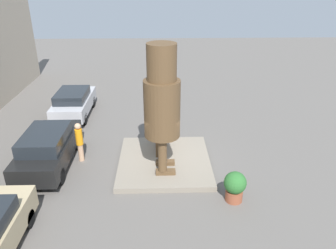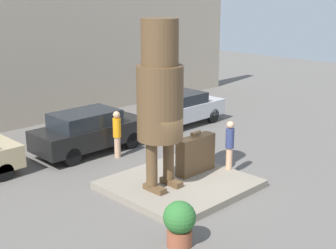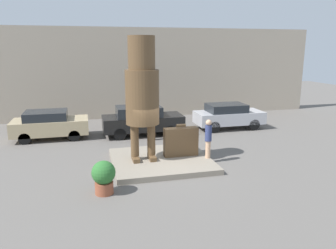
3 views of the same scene
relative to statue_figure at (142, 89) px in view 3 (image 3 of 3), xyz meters
The scene contains 11 objects.
ground_plane 3.33m from the statue_figure, ahead, with size 60.00×60.00×0.00m, color #605B56.
pedestal 3.22m from the statue_figure, ahead, with size 4.20×3.93×0.23m.
building_backdrop 10.16m from the statue_figure, 85.70° to the left, with size 28.00×0.60×6.30m.
statue_figure is the anchor object (origin of this frame).
giant_suitcase 2.93m from the statue_figure, ahead, with size 1.51×0.42×1.44m.
tourist 3.50m from the statue_figure, 10.82° to the right, with size 0.29×0.29×1.71m.
parked_car_tan 7.21m from the statue_figure, 129.07° to the left, with size 4.02×1.88×1.55m.
parked_car_black 5.44m from the statue_figure, 80.93° to the left, with size 4.56×1.82×1.67m.
parked_car_silver 8.36m from the statue_figure, 38.99° to the left, with size 4.17×1.79×1.55m.
planter_pot 4.10m from the statue_figure, 125.07° to the right, with size 0.82×0.82×1.18m.
worker_hivis 4.39m from the statue_figure, 72.08° to the left, with size 0.31×0.31×1.81m.
Camera 3 is at (-3.01, -13.18, 4.90)m, focal length 35.00 mm.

